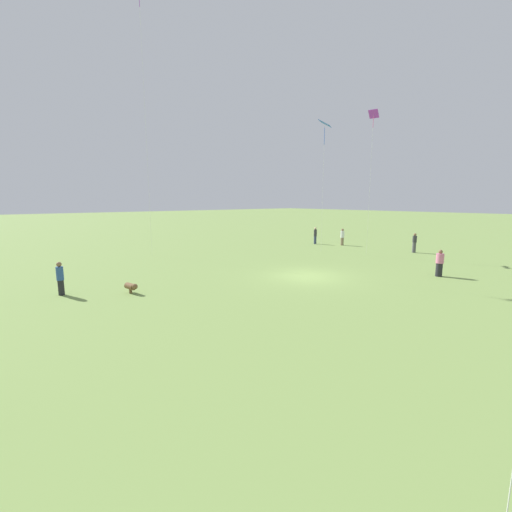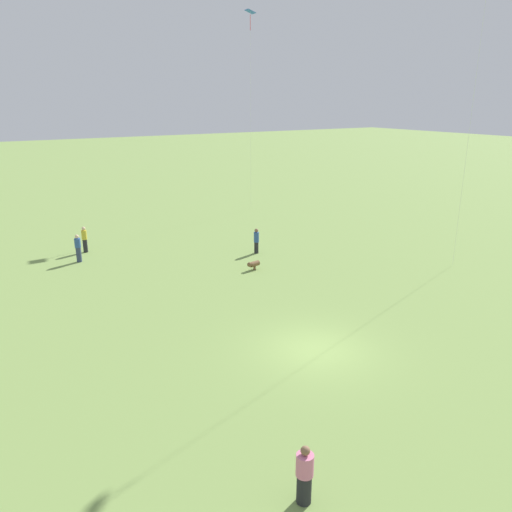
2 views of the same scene
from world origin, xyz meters
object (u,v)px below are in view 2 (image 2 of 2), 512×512
at_px(person_6, 256,241).
at_px(kite_5, 250,27).
at_px(dog_0, 253,264).
at_px(person_0, 304,475).
at_px(person_5, 85,239).
at_px(person_4, 78,248).

xyz_separation_m(person_6, kite_5, (11.99, -6.83, 14.54)).
xyz_separation_m(kite_5, dog_0, (-14.76, 8.76, -15.03)).
bearing_deg(person_6, person_0, -121.34).
relative_size(person_0, kite_5, 0.10).
xyz_separation_m(person_0, dog_0, (15.88, -8.21, -0.45)).
bearing_deg(dog_0, person_5, 28.82).
relative_size(person_4, dog_0, 2.02).
height_order(kite_5, dog_0, kite_5).
xyz_separation_m(person_4, dog_0, (-6.99, -8.39, -0.52)).
bearing_deg(person_4, kite_5, -103.15).
bearing_deg(person_0, person_6, -36.76).
relative_size(person_0, person_4, 0.95).
height_order(person_4, kite_5, kite_5).
bearing_deg(person_4, person_5, -61.63).
distance_m(person_4, person_6, 11.15).
distance_m(person_6, kite_5, 20.05).
bearing_deg(person_5, person_4, -93.22).
distance_m(person_0, person_6, 21.22).
relative_size(person_0, dog_0, 1.91).
bearing_deg(person_4, person_6, -149.77).
bearing_deg(person_4, dog_0, -167.28).
relative_size(person_4, person_6, 1.05).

